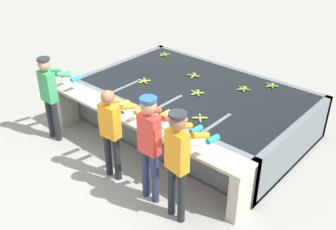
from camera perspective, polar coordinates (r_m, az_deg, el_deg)
ground_plane at (r=6.80m, az=-5.53°, el=-7.46°), size 80.00×80.00×0.00m
wash_tank at (r=7.69m, az=3.91°, el=1.06°), size 4.23×2.69×0.85m
work_ledge at (r=6.59m, az=-4.37°, el=-2.40°), size 4.23×0.45×0.85m
worker_0 at (r=7.37m, az=-16.73°, el=3.35°), size 0.41×0.71×1.62m
worker_1 at (r=6.13m, az=-8.14°, el=-1.72°), size 0.44×0.72×1.56m
worker_2 at (r=5.54m, az=-2.49°, el=-3.54°), size 0.41×0.72×1.72m
worker_3 at (r=5.21m, az=1.58°, el=-6.00°), size 0.47×0.74×1.71m
banana_bunch_floating_0 at (r=7.54m, az=10.85°, el=3.75°), size 0.28×0.27×0.08m
banana_bunch_floating_1 at (r=9.07m, az=-0.57°, el=8.78°), size 0.28×0.27×0.08m
banana_bunch_floating_2 at (r=7.27m, az=4.22°, el=3.24°), size 0.27×0.28×0.08m
banana_bunch_floating_3 at (r=7.99m, az=3.70°, el=5.75°), size 0.28×0.28×0.08m
banana_bunch_floating_4 at (r=7.80m, az=14.79°, el=4.17°), size 0.28×0.27×0.08m
banana_bunch_floating_5 at (r=6.46m, az=4.65°, el=-0.40°), size 0.24×0.24×0.08m
banana_bunch_floating_6 at (r=7.75m, az=-3.54°, el=4.96°), size 0.28×0.27×0.08m
banana_bunch_ledge_0 at (r=7.00m, az=-8.82°, el=1.87°), size 0.28×0.28×0.08m
banana_bunch_ledge_1 at (r=6.17m, az=-1.79°, el=-1.79°), size 0.24×0.24×0.08m
knife_0 at (r=6.59m, az=-6.43°, el=0.11°), size 0.33×0.18×0.02m
knife_1 at (r=5.80m, az=2.67°, el=-4.23°), size 0.30×0.23×0.02m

